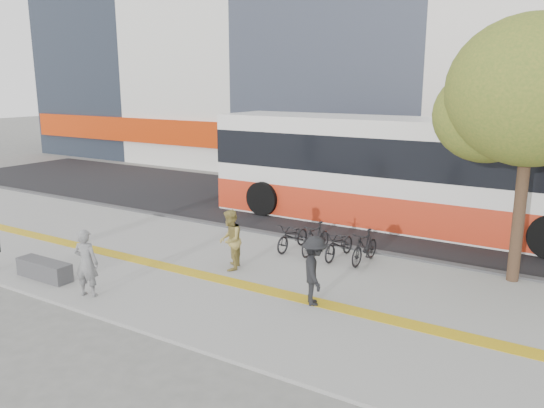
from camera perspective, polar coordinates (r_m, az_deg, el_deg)
The scene contains 12 objects.
ground at distance 13.29m, azimuth -12.05°, elevation -8.58°, with size 120.00×120.00×0.00m, color slate.
sidewalk at distance 14.32m, azimuth -7.90°, elevation -6.65°, with size 40.00×7.00×0.08m, color gray.
tactile_strip at distance 13.95m, azimuth -9.22°, elevation -7.04°, with size 40.00×0.45×0.01m, color gold.
street at distance 20.41m, azimuth 5.60°, elevation -0.68°, with size 40.00×8.00×0.06m, color black.
curb at distance 17.01m, azimuth -0.38°, elevation -3.24°, with size 40.00×0.25×0.14m, color #393A3C.
bench at distance 14.36m, azimuth -23.05°, elevation -6.43°, with size 1.60×0.45×0.45m, color #393A3C.
street_tree at distance 13.74m, azimuth 25.88°, elevation 10.43°, with size 4.40×3.80×6.31m.
bus at distance 18.47m, azimuth 13.75°, elevation 2.97°, with size 13.37×3.17×3.56m.
bicycle_row at distance 14.88m, azimuth 5.81°, elevation -3.97°, with size 2.75×1.55×0.89m.
seated_woman at distance 12.71m, azimuth -19.14°, elevation -5.94°, with size 0.57×0.37×1.55m, color black.
pedestrian_tan at distance 13.72m, azimuth -4.48°, elevation -3.83°, with size 0.76×0.59×1.56m, color #A18E47.
pedestrian_dark at distance 11.61m, azimuth 4.52°, elevation -7.09°, with size 0.98×0.56×1.52m, color black.
Camera 1 is at (8.69, -8.84, 4.81)m, focal length 35.40 mm.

